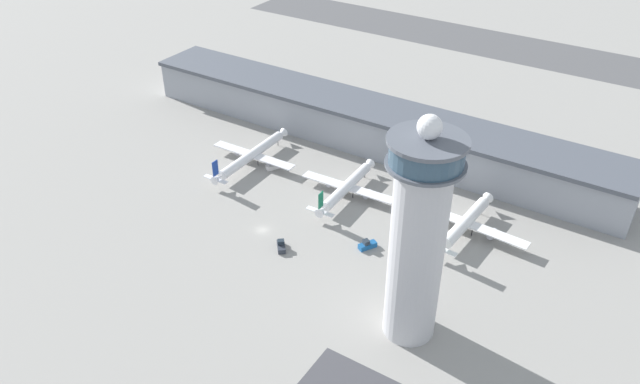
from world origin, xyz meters
TOP-DOWN VIEW (x-y plane):
  - ground_plane at (0.00, 0.00)m, footprint 1000.00×1000.00m
  - terminal_building at (0.00, 70.00)m, footprint 203.49×25.00m
  - runway_strip at (0.00, 210.02)m, footprint 305.24×44.00m
  - control_tower at (59.98, -14.16)m, footprint 18.63×18.63m
  - airplane_gate_alpha at (-29.08, 31.94)m, footprint 36.28×44.14m
  - airplane_gate_bravo at (12.90, 32.49)m, footprint 35.82×38.38m
  - airplane_gate_charlie at (56.48, 34.45)m, footprint 42.11×36.76m
  - service_truck_catering at (11.01, -4.66)m, footprint 5.45×5.77m
  - service_truck_fuel at (-19.86, 34.15)m, footprint 5.40×6.97m
  - service_truck_baggage at (33.69, 10.43)m, footprint 4.91×6.26m

SIDE VIEW (x-z plane):
  - ground_plane at x=0.00m, z-range 0.00..0.00m
  - runway_strip at x=0.00m, z-range 0.00..0.01m
  - service_truck_catering at x=11.01m, z-range -0.46..2.58m
  - service_truck_fuel at x=-19.86m, z-range -0.47..2.64m
  - service_truck_baggage at x=33.69m, z-range -0.48..2.71m
  - airplane_gate_bravo at x=12.90m, z-range -2.03..9.46m
  - airplane_gate_alpha at x=-29.08m, z-range -1.91..9.74m
  - airplane_gate_charlie at x=56.48m, z-range -2.11..10.33m
  - terminal_building at x=0.00m, z-range 0.10..17.47m
  - control_tower at x=59.98m, z-range -0.61..63.34m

